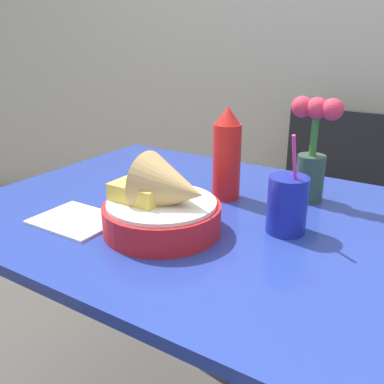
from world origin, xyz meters
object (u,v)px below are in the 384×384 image
(chair_far_window, at_px, (326,206))
(drink_cup, at_px, (287,207))
(ketchup_bottle, at_px, (227,155))
(food_basket, at_px, (165,205))
(flower_vase, at_px, (313,149))

(chair_far_window, xyz_separation_m, drink_cup, (0.12, -0.79, 0.30))
(chair_far_window, xyz_separation_m, ketchup_bottle, (-0.08, -0.68, 0.35))
(chair_far_window, relative_size, food_basket, 3.60)
(chair_far_window, relative_size, flower_vase, 3.50)
(flower_vase, bearing_deg, drink_cup, -84.82)
(chair_far_window, relative_size, drink_cup, 4.14)
(drink_cup, height_order, flower_vase, flower_vase)
(drink_cup, relative_size, flower_vase, 0.85)
(ketchup_bottle, distance_m, flower_vase, 0.21)
(food_basket, xyz_separation_m, drink_cup, (0.21, 0.14, -0.00))
(drink_cup, bearing_deg, chair_far_window, 98.40)
(food_basket, relative_size, flower_vase, 0.97)
(chair_far_window, bearing_deg, ketchup_bottle, -96.97)
(ketchup_bottle, bearing_deg, chair_far_window, 83.03)
(chair_far_window, bearing_deg, food_basket, -95.76)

